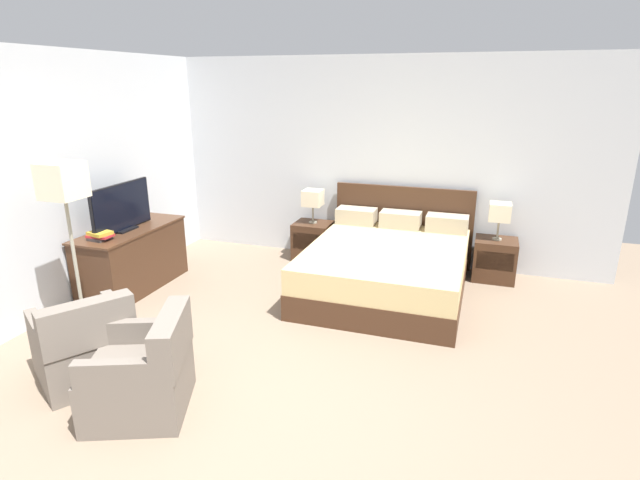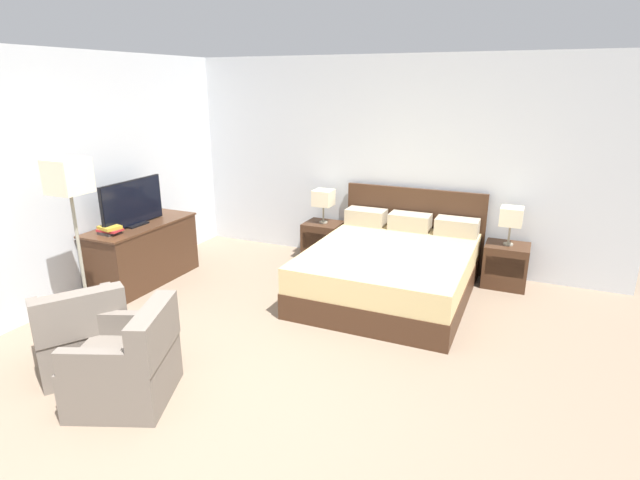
% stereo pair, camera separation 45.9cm
% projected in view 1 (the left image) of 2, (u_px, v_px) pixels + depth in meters
% --- Properties ---
extents(ground_plane, '(11.24, 11.24, 0.00)m').
position_uv_depth(ground_plane, '(230.00, 423.00, 3.56)').
color(ground_plane, '#84705B').
extents(wall_back, '(6.30, 0.06, 2.65)m').
position_uv_depth(wall_back, '(363.00, 161.00, 6.57)').
color(wall_back, silver).
rests_on(wall_back, ground).
extents(wall_left, '(0.06, 5.55, 2.65)m').
position_uv_depth(wall_left, '(80.00, 179.00, 5.36)').
color(wall_left, silver).
rests_on(wall_left, ground).
extents(bed, '(1.79, 2.12, 1.04)m').
position_uv_depth(bed, '(387.00, 266.00, 5.73)').
color(bed, '#422819').
rests_on(bed, ground).
extents(nightstand_left, '(0.50, 0.43, 0.51)m').
position_uv_depth(nightstand_left, '(313.00, 241.00, 6.80)').
color(nightstand_left, '#422819').
rests_on(nightstand_left, ground).
extents(nightstand_right, '(0.50, 0.43, 0.51)m').
position_uv_depth(nightstand_right, '(495.00, 259.00, 6.09)').
color(nightstand_right, '#422819').
rests_on(nightstand_right, ground).
extents(table_lamp_left, '(0.25, 0.25, 0.45)m').
position_uv_depth(table_lamp_left, '(313.00, 198.00, 6.62)').
color(table_lamp_left, gray).
rests_on(table_lamp_left, nightstand_left).
extents(table_lamp_right, '(0.25, 0.25, 0.45)m').
position_uv_depth(table_lamp_right, '(500.00, 212.00, 5.91)').
color(table_lamp_right, gray).
rests_on(table_lamp_right, nightstand_right).
extents(dresser, '(0.57, 1.38, 0.73)m').
position_uv_depth(dresser, '(133.00, 257.00, 5.79)').
color(dresser, '#422819').
rests_on(dresser, ground).
extents(tv, '(0.18, 0.91, 0.53)m').
position_uv_depth(tv, '(122.00, 208.00, 5.53)').
color(tv, black).
rests_on(tv, dresser).
extents(book_red_cover, '(0.20, 0.19, 0.03)m').
position_uv_depth(book_red_cover, '(100.00, 238.00, 5.27)').
color(book_red_cover, '#383333').
rests_on(book_red_cover, dresser).
extents(book_blue_cover, '(0.26, 0.17, 0.02)m').
position_uv_depth(book_blue_cover, '(100.00, 236.00, 5.25)').
color(book_blue_cover, '#B7282D').
rests_on(book_blue_cover, book_red_cover).
extents(book_small_top, '(0.25, 0.22, 0.03)m').
position_uv_depth(book_small_top, '(100.00, 233.00, 5.24)').
color(book_small_top, gold).
rests_on(book_small_top, book_blue_cover).
extents(armchair_by_window, '(0.95, 0.95, 0.76)m').
position_uv_depth(armchair_by_window, '(85.00, 347.00, 4.02)').
color(armchair_by_window, '#70665B').
rests_on(armchair_by_window, ground).
extents(armchair_companion, '(0.89, 0.89, 0.76)m').
position_uv_depth(armchair_companion, '(144.00, 375.00, 3.63)').
color(armchair_companion, '#70665B').
rests_on(armchair_companion, ground).
extents(floor_lamp, '(0.31, 0.31, 1.67)m').
position_uv_depth(floor_lamp, '(64.00, 193.00, 4.37)').
color(floor_lamp, gray).
rests_on(floor_lamp, ground).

